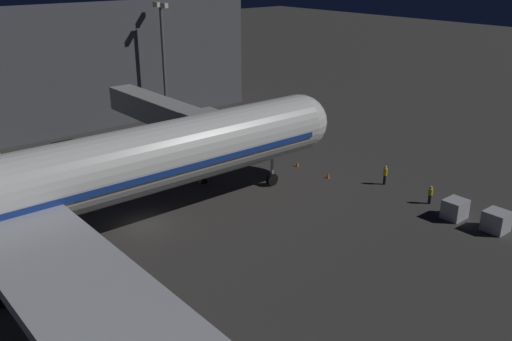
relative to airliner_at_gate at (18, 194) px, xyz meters
name	(u,v)px	position (x,y,z in m)	size (l,w,h in m)	color
ground_plane	(146,226)	(0.00, -9.42, -5.50)	(320.00, 320.00, 0.00)	#383533
airliner_at_gate	(18,194)	(0.00, 0.00, 0.00)	(51.05, 58.64, 18.62)	silver
jet_bridge	(170,116)	(10.18, -18.33, 0.12)	(18.53, 3.40, 7.16)	#9E9E99
apron_floodlight_mast	(163,54)	(25.50, -26.97, 3.56)	(2.90, 0.50, 15.34)	#59595E
baggage_container_near_belt	(455,209)	(-15.22, -30.06, -4.68)	(1.62, 1.87, 1.64)	#B7BABF
baggage_container_mid_row	(496,221)	(-18.62, -30.50, -4.66)	(1.78, 1.78, 1.67)	#B7BABF
ground_crew_under_port_wing	(430,194)	(-12.19, -31.01, -4.57)	(0.40, 0.40, 1.70)	black
ground_crew_by_tug	(385,174)	(-6.79, -31.57, -4.44)	(0.40, 0.40, 1.91)	black
traffic_cone_nose_port	(328,176)	(-2.20, -28.58, -5.22)	(0.36, 0.36, 0.55)	orange
traffic_cone_nose_starboard	(297,164)	(2.20, -28.58, -5.22)	(0.36, 0.36, 0.55)	orange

